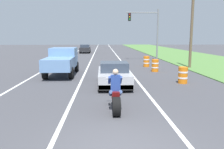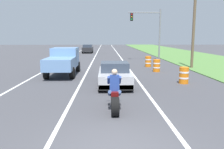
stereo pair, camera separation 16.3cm
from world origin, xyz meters
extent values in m
cube|color=white|center=(-5.40, 20.00, 0.00)|extent=(0.14, 120.00, 0.01)
cube|color=white|center=(1.80, 20.00, 0.00)|extent=(0.14, 120.00, 0.01)
cube|color=white|center=(-1.80, 20.00, 0.00)|extent=(0.14, 120.00, 0.01)
cube|color=#517F3D|center=(11.92, 20.00, 0.03)|extent=(10.00, 120.00, 0.06)
cylinder|color=black|center=(0.05, 2.59, 0.35)|extent=(0.28, 0.69, 0.69)
cylinder|color=black|center=(0.05, 4.14, 0.31)|extent=(0.12, 0.63, 0.63)
cube|color=#590F0F|center=(0.05, 3.42, 0.61)|extent=(0.28, 1.10, 0.36)
cylinder|color=#B2B2B7|center=(0.05, 4.06, 0.68)|extent=(0.08, 0.36, 0.73)
cylinder|color=#A5A5AA|center=(0.05, 4.04, 1.11)|extent=(0.70, 0.05, 0.05)
cube|color=navy|center=(0.05, 3.19, 1.09)|extent=(0.36, 0.24, 0.60)
sphere|color=beige|center=(0.05, 3.19, 1.51)|extent=(0.22, 0.22, 0.22)
cylinder|color=#384C7A|center=(-0.13, 3.22, 0.69)|extent=(0.14, 0.47, 0.32)
cylinder|color=navy|center=(-0.17, 3.49, 1.14)|extent=(0.10, 0.51, 0.40)
cylinder|color=#384C7A|center=(0.23, 3.22, 0.69)|extent=(0.14, 0.47, 0.32)
cylinder|color=navy|center=(0.27, 3.49, 1.14)|extent=(0.10, 0.51, 0.40)
cube|color=#B7B7BC|center=(0.23, 8.04, 0.53)|extent=(1.80, 4.30, 0.64)
cube|color=#333D4C|center=(0.23, 7.84, 1.11)|extent=(1.56, 1.70, 0.52)
cube|color=black|center=(0.23, 5.99, 0.29)|extent=(1.76, 0.20, 0.28)
cylinder|color=black|center=(-0.57, 9.64, 0.32)|extent=(0.24, 0.64, 0.64)
cylinder|color=black|center=(1.03, 9.64, 0.32)|extent=(0.24, 0.64, 0.64)
cylinder|color=black|center=(-0.57, 6.44, 0.32)|extent=(0.24, 0.64, 0.64)
cylinder|color=black|center=(1.03, 6.44, 0.32)|extent=(0.24, 0.64, 0.64)
cube|color=#6B93C6|center=(-3.41, 12.67, 1.28)|extent=(1.90, 2.10, 1.40)
cube|color=#333D4C|center=(-3.41, 13.02, 1.67)|extent=(1.67, 0.29, 0.57)
cube|color=#6B93C6|center=(-3.41, 10.42, 0.98)|extent=(1.90, 2.70, 0.80)
cylinder|color=black|center=(-4.28, 13.47, 0.40)|extent=(0.28, 0.80, 0.80)
cylinder|color=black|center=(-2.54, 13.47, 0.40)|extent=(0.28, 0.80, 0.80)
cylinder|color=black|center=(-4.28, 10.12, 0.40)|extent=(0.28, 0.80, 0.80)
cylinder|color=black|center=(-2.54, 10.12, 0.40)|extent=(0.28, 0.80, 0.80)
cylinder|color=gray|center=(6.12, 22.10, 3.00)|extent=(0.18, 0.18, 6.00)
cylinder|color=gray|center=(4.24, 22.10, 5.60)|extent=(3.75, 0.12, 0.12)
cube|color=black|center=(2.77, 22.10, 5.10)|extent=(0.32, 0.24, 0.90)
sphere|color=red|center=(2.77, 21.96, 5.38)|extent=(0.16, 0.16, 0.16)
sphere|color=orange|center=(2.77, 21.96, 5.10)|extent=(0.16, 0.16, 0.16)
sphere|color=green|center=(2.77, 21.96, 4.82)|extent=(0.16, 0.16, 0.16)
cylinder|color=brown|center=(7.52, 15.22, 4.05)|extent=(0.24, 0.24, 8.09)
cylinder|color=orange|center=(4.46, 8.33, 0.50)|extent=(0.56, 0.56, 1.00)
cylinder|color=white|center=(4.46, 8.33, 0.70)|extent=(0.58, 0.58, 0.10)
cylinder|color=white|center=(4.46, 8.33, 0.35)|extent=(0.58, 0.58, 0.10)
cylinder|color=orange|center=(3.87, 13.20, 0.50)|extent=(0.56, 0.56, 1.00)
cylinder|color=white|center=(3.87, 13.20, 0.70)|extent=(0.58, 0.58, 0.10)
cylinder|color=white|center=(3.87, 13.20, 0.35)|extent=(0.58, 0.58, 0.10)
cylinder|color=orange|center=(3.76, 16.37, 0.50)|extent=(0.56, 0.56, 1.00)
cylinder|color=white|center=(3.76, 16.37, 0.70)|extent=(0.58, 0.58, 0.10)
cylinder|color=white|center=(3.76, 16.37, 0.35)|extent=(0.58, 0.58, 0.10)
cube|color=#262628|center=(-3.44, 35.98, 0.65)|extent=(1.76, 4.00, 0.70)
cube|color=#333D4C|center=(-3.44, 35.78, 1.25)|extent=(1.56, 2.00, 0.50)
cylinder|color=black|center=(-4.24, 37.38, 0.30)|extent=(0.20, 0.60, 0.60)
cylinder|color=black|center=(-2.64, 37.38, 0.30)|extent=(0.20, 0.60, 0.60)
cylinder|color=black|center=(-4.24, 34.58, 0.30)|extent=(0.20, 0.60, 0.60)
cylinder|color=black|center=(-2.64, 34.58, 0.30)|extent=(0.20, 0.60, 0.60)
camera|label=1|loc=(-0.45, -5.32, 2.79)|focal=37.02mm
camera|label=2|loc=(-0.29, -5.32, 2.79)|focal=37.02mm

